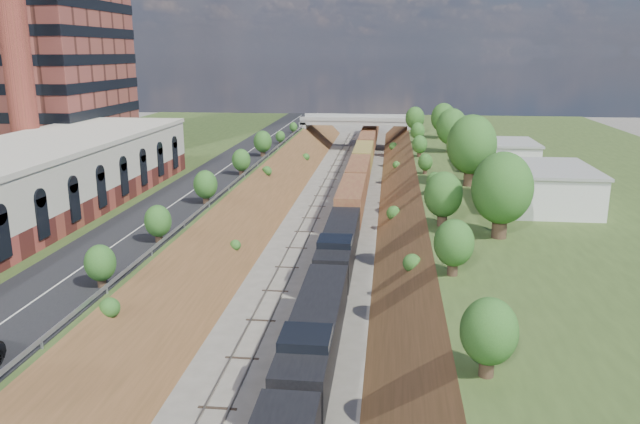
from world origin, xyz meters
TOP-DOWN VIEW (x-y plane):
  - platform_left at (-33.00, 60.00)m, footprint 44.00×180.00m
  - platform_right at (33.00, 60.00)m, footprint 44.00×180.00m
  - embankment_left at (-11.00, 60.00)m, footprint 10.00×180.00m
  - embankment_right at (11.00, 60.00)m, footprint 10.00×180.00m
  - rail_left_track at (-2.60, 60.00)m, footprint 1.58×180.00m
  - rail_right_track at (2.60, 60.00)m, footprint 1.58×180.00m
  - road at (-15.50, 60.00)m, footprint 8.00×180.00m
  - guardrail at (-11.40, 59.80)m, footprint 0.10×171.00m
  - commercial_building at (-28.00, 38.00)m, footprint 14.30×62.30m
  - smokestack at (-36.00, 56.00)m, footprint 3.20×3.20m
  - overpass at (0.00, 122.00)m, footprint 24.50×8.30m
  - white_building_near at (23.50, 52.00)m, footprint 9.00×12.00m
  - white_building_far at (23.00, 74.00)m, footprint 8.00×10.00m
  - tree_right_large at (17.00, 40.00)m, footprint 5.25×5.25m
  - tree_left_crest at (-11.80, 20.00)m, footprint 2.45×2.45m
  - freight_train at (2.60, 77.73)m, footprint 3.11×158.21m

SIDE VIEW (x-z plane):
  - embankment_left at x=-11.00m, z-range -5.00..5.00m
  - embankment_right at x=11.00m, z-range -5.00..5.00m
  - rail_left_track at x=-2.60m, z-range 0.00..0.18m
  - rail_right_track at x=2.60m, z-range 0.00..0.18m
  - platform_left at x=-33.00m, z-range 0.00..5.00m
  - platform_right at x=33.00m, z-range 0.00..5.00m
  - freight_train at x=2.60m, z-range 0.33..4.96m
  - overpass at x=0.00m, z-range 1.22..8.62m
  - road at x=-15.50m, z-range 5.00..5.10m
  - guardrail at x=-11.40m, z-range 5.20..5.90m
  - white_building_far at x=23.00m, z-range 5.00..8.60m
  - white_building_near at x=23.50m, z-range 5.00..9.00m
  - tree_left_crest at x=-11.80m, z-range 5.26..8.82m
  - commercial_building at x=-28.00m, z-range 5.01..12.01m
  - tree_right_large at x=17.00m, z-range 5.58..13.19m
  - smokestack at x=-36.00m, z-range 5.00..45.00m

